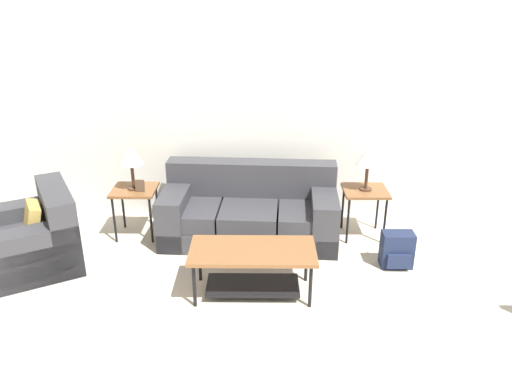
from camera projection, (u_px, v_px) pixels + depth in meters
name	position (u px, v px, depth m)	size (l,w,h in m)	color
wall_back	(275.00, 112.00, 5.87)	(9.06, 0.06, 2.60)	silver
couch	(250.00, 213.00, 5.65)	(1.99, 1.00, 0.82)	#38383D
armchair	(27.00, 241.00, 5.05)	(1.36, 1.34, 0.80)	#38383D
coffee_table	(253.00, 261.00, 4.57)	(1.15, 0.55, 0.46)	brown
side_table_left	(135.00, 194.00, 5.61)	(0.49, 0.45, 0.57)	brown
side_table_right	(365.00, 195.00, 5.58)	(0.49, 0.45, 0.57)	brown
table_lamp_left	(131.00, 156.00, 5.43)	(0.26, 0.26, 0.51)	#472D1E
table_lamp_right	(368.00, 157.00, 5.41)	(0.26, 0.26, 0.51)	#472D1E
backpack	(397.00, 250.00, 5.08)	(0.32, 0.26, 0.37)	#1E2847
picture_frame	(140.00, 186.00, 5.49)	(0.10, 0.04, 0.13)	#4C3828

